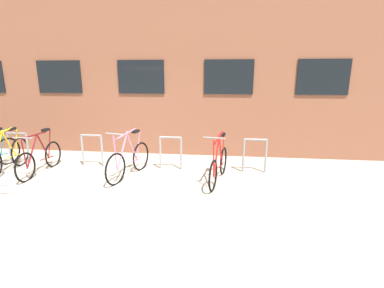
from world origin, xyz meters
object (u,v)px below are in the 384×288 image
at_px(bicycle_pink, 129,160).
at_px(bicycle_maroon, 40,158).
at_px(bicycle_yellow, 6,156).
at_px(bicycle_red, 219,165).

xyz_separation_m(bicycle_pink, bicycle_maroon, (-2.14, -0.03, -0.02)).
relative_size(bicycle_yellow, bicycle_maroon, 1.07).
xyz_separation_m(bicycle_yellow, bicycle_maroon, (0.81, 0.05, -0.03)).
xyz_separation_m(bicycle_yellow, bicycle_pink, (2.95, 0.08, -0.01)).
height_order(bicycle_red, bicycle_pink, bicycle_pink).
distance_m(bicycle_yellow, bicycle_pink, 2.95).
bearing_deg(bicycle_red, bicycle_yellow, -179.87).
xyz_separation_m(bicycle_red, bicycle_pink, (-2.01, 0.07, 0.01)).
height_order(bicycle_yellow, bicycle_pink, bicycle_pink).
distance_m(bicycle_red, bicycle_yellow, 4.96).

